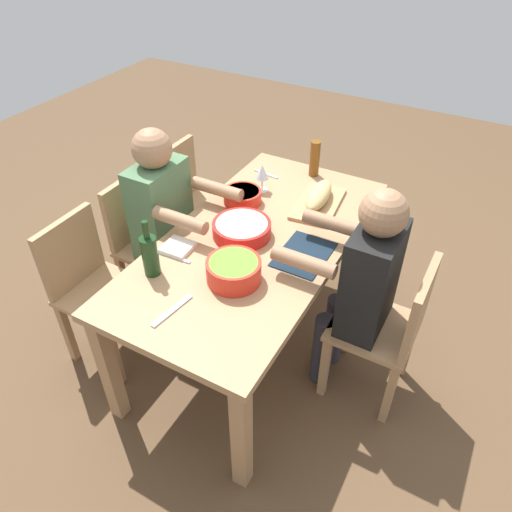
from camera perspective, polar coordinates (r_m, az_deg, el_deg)
name	(u,v)px	position (r m, az deg, el deg)	size (l,w,h in m)	color
ground_plane	(256,337)	(2.98, 0.00, -9.45)	(8.00, 8.00, 0.00)	brown
dining_table	(256,253)	(2.54, 0.00, 0.35)	(1.69, 0.85, 0.74)	#A87F56
chair_near_left	(191,200)	(3.29, -7.54, 6.43)	(0.40, 0.40, 0.85)	#A87F56
chair_near_center	(147,237)	(3.00, -12.61, 2.17)	(0.40, 0.40, 0.85)	#A87F56
diner_near_center	(167,216)	(2.77, -10.29, 4.65)	(0.41, 0.53, 1.20)	#2D2D38
chair_far_center	(392,327)	(2.47, 15.50, -7.94)	(0.40, 0.40, 0.85)	#A87F56
diner_far_center	(361,281)	(2.35, 12.14, -2.88)	(0.41, 0.53, 1.20)	#2D2D38
chair_near_right	(91,283)	(2.75, -18.65, -2.95)	(0.40, 0.40, 0.85)	#A87F56
serving_bowl_pasta	(242,228)	(2.48, -1.67, 3.24)	(0.30, 0.30, 0.07)	red
serving_bowl_salad	(234,270)	(2.20, -2.61, -1.59)	(0.25, 0.25, 0.11)	red
serving_bowl_fruit	(242,196)	(2.74, -1.59, 7.03)	(0.21, 0.21, 0.07)	red
cutting_board	(318,204)	(2.75, 7.24, 6.06)	(0.40, 0.22, 0.02)	tan
bread_loaf	(319,195)	(2.72, 7.34, 7.03)	(0.32, 0.11, 0.09)	tan
wine_bottle	(150,254)	(2.26, -12.25, 0.17)	(0.08, 0.08, 0.29)	#193819
beer_bottle	(315,159)	(3.00, 6.85, 11.20)	(0.06, 0.06, 0.22)	brown
wine_glass	(262,173)	(2.81, 0.72, 9.65)	(0.08, 0.08, 0.17)	silver
fork_near_left	(266,174)	(3.03, 1.16, 9.54)	(0.02, 0.17, 0.01)	silver
placemat_far_center	(304,254)	(2.39, 5.59, 0.19)	(0.32, 0.23, 0.01)	#142333
fork_near_right	(175,258)	(2.39, -9.41, -0.19)	(0.02, 0.17, 0.01)	silver
carving_knife	(172,311)	(2.12, -9.75, -6.29)	(0.23, 0.02, 0.01)	silver
napkin_stack	(178,247)	(2.44, -9.10, 0.99)	(0.14, 0.14, 0.02)	white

